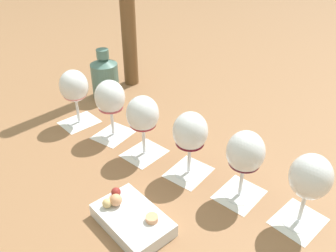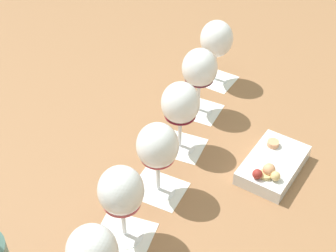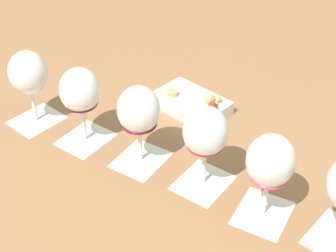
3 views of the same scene
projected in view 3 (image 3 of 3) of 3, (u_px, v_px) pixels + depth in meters
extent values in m
plane|color=#936642|center=(169.00, 173.00, 1.05)|extent=(8.00, 8.00, 0.00)
cube|color=white|center=(263.00, 213.00, 0.96)|extent=(0.12, 0.13, 0.00)
cube|color=white|center=(203.00, 182.00, 1.03)|extent=(0.13, 0.14, 0.00)
cube|color=white|center=(141.00, 160.00, 1.08)|extent=(0.13, 0.14, 0.00)
cube|color=white|center=(86.00, 139.00, 1.14)|extent=(0.13, 0.14, 0.00)
cube|color=white|center=(37.00, 120.00, 1.20)|extent=(0.14, 0.14, 0.00)
cylinder|color=white|center=(263.00, 212.00, 0.96)|extent=(0.07, 0.07, 0.01)
cylinder|color=white|center=(265.00, 195.00, 0.93)|extent=(0.01, 0.01, 0.08)
ellipsoid|color=white|center=(271.00, 161.00, 0.88)|extent=(0.09, 0.09, 0.10)
ellipsoid|color=#C84D57|center=(268.00, 176.00, 0.90)|extent=(0.07, 0.07, 0.02)
cylinder|color=white|center=(203.00, 181.00, 1.02)|extent=(0.07, 0.07, 0.01)
cylinder|color=white|center=(204.00, 165.00, 1.00)|extent=(0.01, 0.01, 0.08)
ellipsoid|color=white|center=(206.00, 131.00, 0.95)|extent=(0.09, 0.09, 0.10)
ellipsoid|color=maroon|center=(205.00, 144.00, 0.97)|extent=(0.07, 0.07, 0.03)
cylinder|color=white|center=(141.00, 158.00, 1.08)|extent=(0.07, 0.07, 0.01)
cylinder|color=white|center=(140.00, 142.00, 1.06)|extent=(0.01, 0.01, 0.08)
ellipsoid|color=white|center=(139.00, 110.00, 1.01)|extent=(0.09, 0.09, 0.10)
ellipsoid|color=maroon|center=(139.00, 124.00, 1.03)|extent=(0.07, 0.07, 0.02)
cylinder|color=white|center=(85.00, 138.00, 1.14)|extent=(0.07, 0.07, 0.01)
cylinder|color=white|center=(84.00, 122.00, 1.11)|extent=(0.01, 0.01, 0.08)
ellipsoid|color=white|center=(80.00, 90.00, 1.06)|extent=(0.09, 0.09, 0.10)
ellipsoid|color=#4B1323|center=(81.00, 103.00, 1.08)|extent=(0.07, 0.07, 0.02)
cylinder|color=white|center=(37.00, 119.00, 1.20)|extent=(0.07, 0.07, 0.01)
cylinder|color=white|center=(34.00, 104.00, 1.17)|extent=(0.01, 0.01, 0.08)
ellipsoid|color=white|center=(28.00, 72.00, 1.12)|extent=(0.09, 0.09, 0.10)
ellipsoid|color=black|center=(30.00, 82.00, 1.14)|extent=(0.07, 0.07, 0.04)
cube|color=silver|center=(191.00, 104.00, 1.23)|extent=(0.20, 0.18, 0.03)
sphere|color=maroon|center=(213.00, 107.00, 1.17)|extent=(0.02, 0.02, 0.02)
cylinder|color=tan|center=(173.00, 93.00, 1.22)|extent=(0.03, 0.03, 0.01)
sphere|color=#DBB775|center=(217.00, 98.00, 1.20)|extent=(0.02, 0.02, 0.02)
sphere|color=tan|center=(209.00, 99.00, 1.19)|extent=(0.03, 0.03, 0.03)
cylinder|color=#DBB775|center=(211.00, 105.00, 1.19)|extent=(0.03, 0.03, 0.01)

